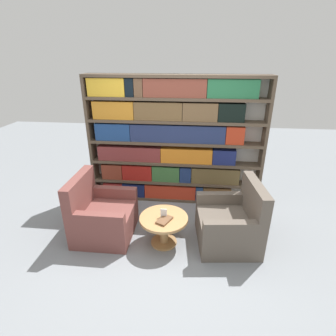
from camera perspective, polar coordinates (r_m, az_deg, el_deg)
ground_plane at (r=3.96m, az=-0.26°, el=-16.44°), size 14.00×14.00×0.00m
bookshelf at (r=4.62m, az=0.75°, el=5.88°), size 3.05×0.30×2.26m
armchair_left at (r=4.12m, az=-14.22°, el=-10.11°), size 0.83×0.88×0.95m
armchair_right at (r=3.94m, az=13.53°, el=-11.70°), size 0.91×0.96×0.95m
coffee_table at (r=3.81m, az=-0.92°, el=-12.24°), size 0.69×0.69×0.44m
table_sign at (r=3.70m, az=-0.94°, el=-9.95°), size 0.09×0.06×0.13m
stray_book at (r=3.65m, az=-0.78°, el=-11.28°), size 0.23×0.28×0.03m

